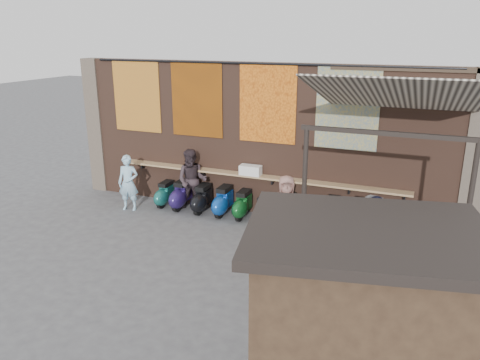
% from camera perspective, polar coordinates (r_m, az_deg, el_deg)
% --- Properties ---
extents(ground, '(70.00, 70.00, 0.00)m').
position_cam_1_polar(ground, '(10.74, -2.79, -8.49)').
color(ground, '#474749').
rests_on(ground, ground).
extents(brick_wall, '(10.00, 0.40, 4.00)m').
position_cam_1_polar(brick_wall, '(12.46, 2.30, 4.94)').
color(brick_wall, brown).
rests_on(brick_wall, ground).
extents(pier_left, '(0.50, 0.50, 4.00)m').
position_cam_1_polar(pier_left, '(15.00, -16.85, 6.36)').
color(pier_left, '#4C4238').
rests_on(pier_left, ground).
extents(pier_right, '(0.50, 0.50, 4.00)m').
position_cam_1_polar(pier_right, '(11.81, 26.78, 2.35)').
color(pier_right, '#4C4238').
rests_on(pier_right, ground).
extents(eating_counter, '(8.00, 0.32, 0.05)m').
position_cam_1_polar(eating_counter, '(12.35, 1.67, 0.52)').
color(eating_counter, '#9E7A51').
rests_on(eating_counter, brick_wall).
extents(shelf_box, '(0.57, 0.28, 0.26)m').
position_cam_1_polar(shelf_box, '(12.30, 1.29, 1.20)').
color(shelf_box, white).
rests_on(shelf_box, eating_counter).
extents(tapestry_redgold, '(1.50, 0.02, 2.00)m').
position_cam_1_polar(tapestry_redgold, '(13.72, -12.48, 9.95)').
color(tapestry_redgold, maroon).
rests_on(tapestry_redgold, brick_wall).
extents(tapestry_sun, '(1.50, 0.02, 2.00)m').
position_cam_1_polar(tapestry_sun, '(12.75, -5.29, 9.74)').
color(tapestry_sun, '#C9600B').
rests_on(tapestry_sun, brick_wall).
extents(tapestry_orange, '(1.50, 0.02, 2.00)m').
position_cam_1_polar(tapestry_orange, '(11.97, 3.37, 9.28)').
color(tapestry_orange, orange).
rests_on(tapestry_orange, brick_wall).
extents(tapestry_multi, '(1.50, 0.02, 2.00)m').
position_cam_1_polar(tapestry_multi, '(11.50, 12.95, 8.53)').
color(tapestry_multi, '#2A5B9C').
rests_on(tapestry_multi, brick_wall).
extents(hang_rail, '(9.50, 0.06, 0.06)m').
position_cam_1_polar(hang_rail, '(11.96, 2.03, 14.01)').
color(hang_rail, black).
rests_on(hang_rail, brick_wall).
extents(scooter_stool_0, '(0.33, 0.73, 0.69)m').
position_cam_1_polar(scooter_stool_0, '(13.41, -9.12, -1.70)').
color(scooter_stool_0, '#175D56').
rests_on(scooter_stool_0, ground).
extents(scooter_stool_1, '(0.38, 0.84, 0.80)m').
position_cam_1_polar(scooter_stool_1, '(13.11, -7.14, -1.82)').
color(scooter_stool_1, '#251752').
rests_on(scooter_stool_1, ground).
extents(scooter_stool_2, '(0.36, 0.80, 0.76)m').
position_cam_1_polar(scooter_stool_2, '(12.80, -4.62, -2.32)').
color(scooter_stool_2, black).
rests_on(scooter_stool_2, ground).
extents(scooter_stool_3, '(0.37, 0.82, 0.78)m').
position_cam_1_polar(scooter_stool_3, '(12.56, -2.06, -2.61)').
color(scooter_stool_3, '#0E409A').
rests_on(scooter_stool_3, ground).
extents(scooter_stool_4, '(0.35, 0.77, 0.74)m').
position_cam_1_polar(scooter_stool_4, '(12.36, 0.33, -3.04)').
color(scooter_stool_4, '#0E481B').
rests_on(scooter_stool_4, ground).
extents(scooter_stool_5, '(0.32, 0.71, 0.67)m').
position_cam_1_polar(scooter_stool_5, '(12.17, 2.81, -3.57)').
color(scooter_stool_5, black).
rests_on(scooter_stool_5, ground).
extents(scooter_stool_6, '(0.37, 0.83, 0.79)m').
position_cam_1_polar(scooter_stool_6, '(11.96, 5.79, -3.72)').
color(scooter_stool_6, '#0D5B1B').
rests_on(scooter_stool_6, ground).
extents(scooter_stool_7, '(0.34, 0.76, 0.72)m').
position_cam_1_polar(scooter_stool_7, '(11.85, 8.40, -4.20)').
color(scooter_stool_7, '#A51635').
rests_on(scooter_stool_7, ground).
extents(scooter_stool_8, '(0.40, 0.89, 0.85)m').
position_cam_1_polar(scooter_stool_8, '(11.71, 11.03, -4.29)').
color(scooter_stool_8, '#994C0D').
rests_on(scooter_stool_8, ground).
extents(scooter_stool_9, '(0.34, 0.76, 0.72)m').
position_cam_1_polar(scooter_stool_9, '(11.68, 14.13, -4.89)').
color(scooter_stool_9, '#131649').
rests_on(scooter_stool_9, ground).
extents(scooter_stool_10, '(0.40, 0.89, 0.85)m').
position_cam_1_polar(scooter_stool_10, '(11.57, 16.97, -5.02)').
color(scooter_stool_10, '#B5310D').
rests_on(scooter_stool_10, ground).
extents(diner_left, '(0.64, 0.51, 1.55)m').
position_cam_1_polar(diner_left, '(13.18, -13.45, -0.34)').
color(diner_left, '#9BC8E2').
rests_on(diner_left, ground).
extents(diner_right, '(0.96, 0.81, 1.74)m').
position_cam_1_polar(diner_right, '(12.78, -5.85, -0.07)').
color(diner_right, '#30262A').
rests_on(diner_right, ground).
extents(shopper_navy, '(1.14, 0.62, 1.84)m').
position_cam_1_polar(shopper_navy, '(9.27, 16.04, -7.32)').
color(shopper_navy, black).
rests_on(shopper_navy, ground).
extents(shopper_grey, '(1.22, 0.92, 1.68)m').
position_cam_1_polar(shopper_grey, '(9.77, 15.66, -6.51)').
color(shopper_grey, slate).
rests_on(shopper_grey, ground).
extents(shopper_tan, '(0.91, 0.76, 1.60)m').
position_cam_1_polar(shopper_tan, '(10.96, 5.58, -3.47)').
color(shopper_tan, '#96695F').
rests_on(shopper_tan, ground).
extents(market_stall, '(2.67, 2.21, 2.56)m').
position_cam_1_polar(market_stall, '(5.98, 14.31, -18.10)').
color(market_stall, black).
rests_on(market_stall, ground).
extents(stall_roof, '(3.00, 2.53, 0.12)m').
position_cam_1_polar(stall_roof, '(5.33, 15.38, -6.27)').
color(stall_roof, black).
rests_on(stall_roof, market_stall).
extents(stall_sign, '(1.18, 0.28, 0.50)m').
position_cam_1_polar(stall_sign, '(6.47, 14.21, -9.24)').
color(stall_sign, gold).
rests_on(stall_sign, market_stall).
extents(stall_shelf, '(1.94, 0.50, 0.06)m').
position_cam_1_polar(stall_shelf, '(6.93, 13.63, -16.06)').
color(stall_shelf, '#473321').
rests_on(stall_shelf, market_stall).
extents(awning_canvas, '(3.20, 3.28, 0.97)m').
position_cam_1_polar(awning_canvas, '(9.73, 18.64, 9.78)').
color(awning_canvas, beige).
rests_on(awning_canvas, brick_wall).
extents(awning_ledger, '(3.30, 0.08, 0.12)m').
position_cam_1_polar(awning_ledger, '(11.28, 19.45, 12.70)').
color(awning_ledger, '#33261C').
rests_on(awning_ledger, brick_wall).
extents(awning_header, '(3.00, 0.08, 0.08)m').
position_cam_1_polar(awning_header, '(8.33, 17.56, 5.43)').
color(awning_header, black).
rests_on(awning_header, awning_post_left).
extents(awning_post_left, '(0.09, 0.09, 3.10)m').
position_cam_1_polar(awning_post_left, '(8.96, 7.73, -3.28)').
color(awning_post_left, black).
rests_on(awning_post_left, ground).
extents(awning_post_right, '(0.09, 0.09, 3.10)m').
position_cam_1_polar(awning_post_right, '(8.77, 25.79, -5.43)').
color(awning_post_right, black).
rests_on(awning_post_right, ground).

